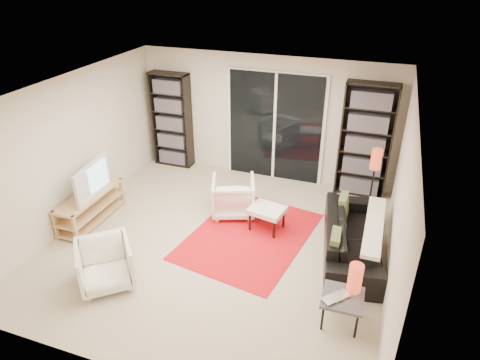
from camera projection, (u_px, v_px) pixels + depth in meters
name	position (u px, v px, depth m)	size (l,w,h in m)	color
floor	(219.00, 242.00, 6.69)	(5.00, 5.00, 0.00)	#B2A38B
wall_back	(266.00, 118.00, 8.21)	(5.00, 0.02, 2.40)	beige
wall_front	(117.00, 288.00, 4.04)	(5.00, 0.02, 2.40)	beige
wall_left	(72.00, 151.00, 6.86)	(0.02, 5.00, 2.40)	beige
wall_right	(400.00, 204.00, 5.39)	(0.02, 5.00, 2.40)	beige
ceiling	(214.00, 92.00, 5.56)	(5.00, 5.00, 0.02)	white
sliding_door	(275.00, 127.00, 8.19)	(1.92, 0.08, 2.16)	white
bookshelf_left	(172.00, 120.00, 8.74)	(0.80, 0.30, 1.95)	black
bookshelf_right	(366.00, 141.00, 7.58)	(0.90, 0.30, 2.10)	black
tv_stand	(91.00, 206.00, 7.13)	(0.43, 1.36, 0.50)	tan
tv	(87.00, 179.00, 6.88)	(0.99, 0.13, 0.57)	black
rug	(249.00, 236.00, 6.84)	(1.70, 2.29, 0.01)	red
sofa	(353.00, 237.00, 6.31)	(2.05, 0.80, 0.60)	black
armchair_back	(233.00, 196.00, 7.30)	(0.71, 0.73, 0.66)	white
armchair_front	(105.00, 264.00, 5.71)	(0.69, 0.71, 0.64)	white
ottoman	(267.00, 211.00, 6.86)	(0.62, 0.54, 0.40)	white
side_table	(343.00, 299.00, 5.09)	(0.50, 0.50, 0.40)	#45454A
laptop	(339.00, 300.00, 5.00)	(0.35, 0.23, 0.03)	silver
table_lamp	(355.00, 278.00, 5.07)	(0.17, 0.17, 0.38)	red
floor_lamp	(375.00, 167.00, 6.91)	(0.19, 0.19, 1.26)	black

